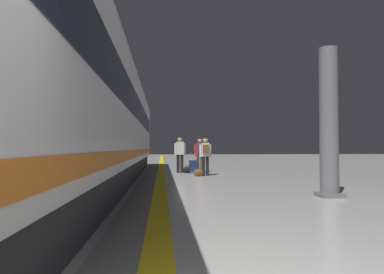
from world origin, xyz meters
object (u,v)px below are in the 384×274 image
object	(u,v)px
duffel_bag_far	(187,170)
passenger_mid	(200,152)
passenger_far	(180,152)
platform_pillar	(329,125)
suitcase_mid	(193,166)
passenger_near	(205,153)
high_speed_train	(83,102)
duffel_bag_near	(198,172)

from	to	relation	value
duffel_bag_far	passenger_mid	bearing A→B (deg)	7.54
passenger_far	platform_pillar	size ratio (longest dim) A/B	0.48
passenger_mid	duffel_bag_far	world-z (taller)	passenger_mid
suitcase_mid	passenger_far	size ratio (longest dim) A/B	0.57
passenger_mid	platform_pillar	size ratio (longest dim) A/B	0.46
passenger_near	platform_pillar	xyz separation A→B (m)	(2.18, -6.50, 0.76)
high_speed_train	passenger_near	distance (m)	6.16
passenger_near	platform_pillar	distance (m)	6.90
passenger_near	duffel_bag_far	xyz separation A→B (m)	(-0.66, 1.59, -0.82)
passenger_near	suitcase_mid	distance (m)	1.68
duffel_bag_near	duffel_bag_far	bearing A→B (deg)	100.59
duffel_bag_near	platform_pillar	world-z (taller)	platform_pillar
high_speed_train	passenger_far	xyz separation A→B (m)	(3.12, 6.12, -1.50)
passenger_mid	platform_pillar	world-z (taller)	platform_pillar
passenger_far	platform_pillar	distance (m)	8.90
suitcase_mid	passenger_near	bearing A→B (deg)	-76.18
passenger_near	suitcase_mid	xyz separation A→B (m)	(-0.37, 1.51, -0.64)
high_speed_train	duffel_bag_far	bearing A→B (deg)	59.89
duffel_bag_near	passenger_mid	size ratio (longest dim) A/B	0.27
high_speed_train	passenger_near	size ratio (longest dim) A/B	16.61
passenger_near	suitcase_mid	size ratio (longest dim) A/B	1.66
duffel_bag_near	platform_pillar	distance (m)	6.92
passenger_near	duffel_bag_far	world-z (taller)	passenger_near
duffel_bag_near	suitcase_mid	world-z (taller)	suitcase_mid
high_speed_train	suitcase_mid	distance (m)	7.27
passenger_near	passenger_mid	xyz separation A→B (m)	(-0.05, 1.67, 0.01)
passenger_mid	passenger_near	bearing A→B (deg)	-88.20
duffel_bag_near	passenger_far	distance (m)	2.29
passenger_far	platform_pillar	world-z (taller)	platform_pillar
suitcase_mid	duffel_bag_far	world-z (taller)	suitcase_mid
passenger_mid	passenger_far	xyz separation A→B (m)	(-0.93, 0.12, 0.02)
passenger_near	passenger_mid	bearing A→B (deg)	91.80
high_speed_train	passenger_near	xyz separation A→B (m)	(4.10, 4.34, -1.53)
high_speed_train	duffel_bag_near	bearing A→B (deg)	47.35
passenger_near	passenger_mid	world-z (taller)	passenger_mid
passenger_mid	platform_pillar	xyz separation A→B (m)	(2.23, -8.17, 0.74)
passenger_near	high_speed_train	bearing A→B (deg)	-133.36
high_speed_train	duffel_bag_far	xyz separation A→B (m)	(3.44, 5.93, -2.35)
high_speed_train	passenger_mid	size ratio (longest dim) A/B	16.41
passenger_far	duffel_bag_near	bearing A→B (deg)	-71.89
duffel_bag_far	passenger_near	bearing A→B (deg)	-67.34
high_speed_train	passenger_far	bearing A→B (deg)	63.02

